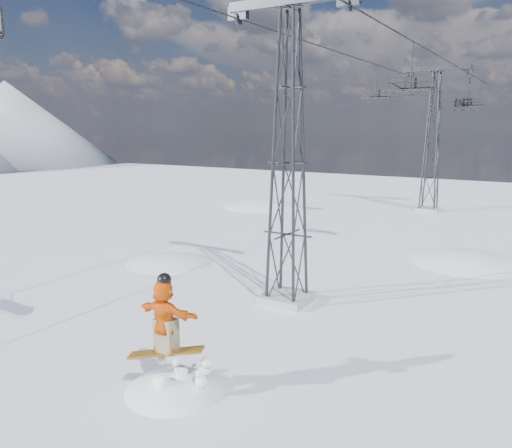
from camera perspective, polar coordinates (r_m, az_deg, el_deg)
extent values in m
plane|color=white|center=(14.64, -14.87, -17.23)|extent=(120.00, 120.00, 0.00)
sphere|color=white|center=(28.91, -9.36, -19.17)|extent=(16.00, 16.00, 16.00)
sphere|color=white|center=(31.60, 21.51, -20.91)|extent=(20.00, 20.00, 20.00)
sphere|color=white|center=(45.98, 0.69, -10.93)|extent=(22.00, 22.00, 22.00)
cube|color=#999999|center=(20.07, 3.51, -8.44)|extent=(1.80, 1.80, 0.30)
cube|color=#282B2F|center=(19.41, 3.94, 24.16)|extent=(5.00, 0.35, 0.35)
cube|color=#282B2F|center=(20.45, -2.04, 22.93)|extent=(0.80, 0.25, 0.50)
cube|color=#999999|center=(43.22, 19.03, 1.58)|extent=(1.80, 1.80, 0.30)
cube|color=#282B2F|center=(42.92, 20.00, 16.35)|extent=(5.00, 0.35, 0.35)
cube|color=#282B2F|center=(43.40, 17.03, 16.19)|extent=(0.80, 0.25, 0.50)
cube|color=#282B2F|center=(42.51, 23.00, 15.93)|extent=(0.80, 0.25, 0.50)
cylinder|color=black|center=(30.58, 10.43, 18.44)|extent=(0.06, 51.00, 0.06)
cylinder|color=black|center=(29.31, 18.93, 18.37)|extent=(0.06, 51.00, 0.06)
cone|color=slate|center=(104.30, -26.47, 10.34)|extent=(38.00, 38.00, 15.00)
cube|color=#B87518|center=(13.31, -10.27, -14.24)|extent=(1.96, 1.10, 0.37)
imported|color=#EB5B0A|center=(12.93, -10.43, -10.32)|extent=(1.79, 0.60, 1.91)
cube|color=#7D6E4D|center=(13.12, -10.35, -12.42)|extent=(0.54, 0.42, 0.88)
sphere|color=black|center=(12.62, -10.58, -6.36)|extent=(0.36, 0.36, 0.36)
cylinder|color=black|center=(26.38, 17.37, 16.86)|extent=(0.08, 0.08, 2.26)
cube|color=black|center=(26.28, 17.22, 14.42)|extent=(2.05, 0.46, 0.08)
cube|color=black|center=(26.52, 17.38, 15.04)|extent=(2.05, 0.06, 0.56)
cylinder|color=black|center=(26.02, 17.04, 13.90)|extent=(2.05, 0.06, 0.06)
cylinder|color=black|center=(26.01, 17.09, 15.26)|extent=(2.05, 0.05, 0.05)
cylinder|color=black|center=(35.57, 13.59, 15.54)|extent=(0.08, 0.08, 2.13)
cube|color=black|center=(35.50, 13.51, 13.83)|extent=(1.93, 0.44, 0.08)
cube|color=black|center=(35.72, 13.64, 14.27)|extent=(1.93, 0.06, 0.53)
cylinder|color=black|center=(35.26, 13.37, 13.46)|extent=(1.93, 0.06, 0.06)
cylinder|color=black|center=(35.25, 13.39, 14.41)|extent=(1.93, 0.05, 0.05)
cylinder|color=black|center=(44.05, 23.19, 13.84)|extent=(0.09, 0.09, 2.46)
cube|color=black|center=(43.99, 23.06, 12.25)|extent=(2.24, 0.50, 0.09)
cube|color=black|center=(44.24, 23.14, 12.67)|extent=(2.24, 0.07, 0.62)
cylinder|color=black|center=(43.70, 22.98, 11.90)|extent=(2.24, 0.07, 0.07)
cylinder|color=black|center=(43.67, 23.04, 12.78)|extent=(2.24, 0.06, 0.06)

